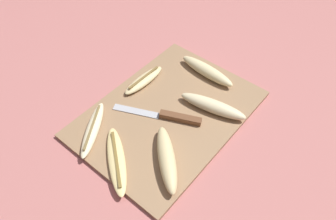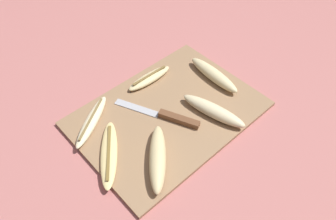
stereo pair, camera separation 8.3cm
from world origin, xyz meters
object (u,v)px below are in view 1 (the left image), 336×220
(banana_mellow_near, at_px, (167,159))
(banana_pale_long, at_px, (93,129))
(banana_ripe_center, at_px, (144,80))
(knife, at_px, (172,118))
(banana_golden_short, at_px, (117,160))
(banana_cream_curved, at_px, (213,106))
(banana_soft_right, at_px, (207,71))

(banana_mellow_near, bearing_deg, banana_pale_long, 103.33)
(banana_pale_long, distance_m, banana_mellow_near, 0.22)
(banana_ripe_center, xyz_separation_m, banana_pale_long, (-0.23, -0.02, -0.00))
(knife, height_order, banana_golden_short, same)
(banana_ripe_center, height_order, banana_mellow_near, banana_mellow_near)
(banana_mellow_near, xyz_separation_m, banana_cream_curved, (0.22, 0.01, -0.00))
(knife, distance_m, banana_soft_right, 0.22)
(banana_mellow_near, bearing_deg, banana_golden_short, 128.39)
(banana_ripe_center, xyz_separation_m, banana_cream_curved, (0.04, -0.23, 0.01))
(knife, relative_size, banana_golden_short, 1.27)
(knife, distance_m, banana_cream_curved, 0.12)
(banana_soft_right, bearing_deg, banana_golden_short, -178.37)
(banana_soft_right, xyz_separation_m, banana_cream_curved, (-0.11, -0.10, 0.00))
(banana_ripe_center, bearing_deg, knife, -110.37)
(banana_pale_long, distance_m, banana_cream_curved, 0.34)
(knife, relative_size, banana_cream_curved, 1.20)
(banana_pale_long, distance_m, banana_golden_short, 0.12)
(banana_soft_right, bearing_deg, banana_cream_curved, -138.31)
(banana_soft_right, bearing_deg, knife, -171.82)
(banana_cream_curved, bearing_deg, banana_mellow_near, -176.85)
(banana_pale_long, height_order, banana_mellow_near, banana_mellow_near)
(banana_pale_long, xyz_separation_m, banana_cream_curved, (0.27, -0.21, 0.01))
(banana_ripe_center, xyz_separation_m, banana_golden_short, (-0.26, -0.14, -0.00))
(knife, height_order, banana_soft_right, banana_soft_right)
(banana_golden_short, bearing_deg, knife, -5.45)
(banana_mellow_near, bearing_deg, banana_ripe_center, 53.51)
(banana_golden_short, height_order, banana_mellow_near, banana_mellow_near)
(banana_golden_short, distance_m, banana_cream_curved, 0.31)
(banana_golden_short, bearing_deg, banana_ripe_center, 28.81)
(banana_golden_short, distance_m, banana_mellow_near, 0.13)
(knife, distance_m, banana_pale_long, 0.22)
(banana_pale_long, height_order, banana_golden_short, banana_pale_long)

